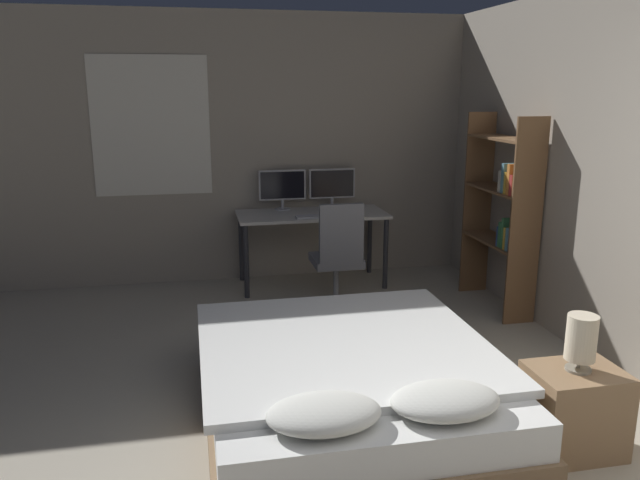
% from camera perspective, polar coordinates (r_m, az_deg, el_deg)
% --- Properties ---
extents(wall_back, '(12.00, 0.08, 2.70)m').
position_cam_1_polar(wall_back, '(6.52, -2.50, 8.39)').
color(wall_back, '#9E9384').
rests_on(wall_back, ground_plane).
extents(wall_side_right, '(0.06, 12.00, 2.70)m').
position_cam_1_polar(wall_side_right, '(4.61, 27.16, 4.55)').
color(wall_side_right, '#9E9384').
rests_on(wall_side_right, ground_plane).
extents(bed, '(1.72, 1.98, 0.55)m').
position_cam_1_polar(bed, '(3.82, 2.56, -13.12)').
color(bed, '#846647').
rests_on(bed, ground_plane).
extents(nightstand, '(0.49, 0.38, 0.48)m').
position_cam_1_polar(nightstand, '(3.82, 22.17, -14.24)').
color(nightstand, '#997551').
rests_on(nightstand, ground_plane).
extents(bedside_lamp, '(0.16, 0.16, 0.31)m').
position_cam_1_polar(bedside_lamp, '(3.65, 22.78, -8.34)').
color(bedside_lamp, gray).
rests_on(bedside_lamp, nightstand).
extents(desk, '(1.48, 0.67, 0.75)m').
position_cam_1_polar(desk, '(6.25, -0.75, 1.71)').
color(desk, beige).
rests_on(desk, ground_plane).
extents(monitor_left, '(0.48, 0.16, 0.41)m').
position_cam_1_polar(monitor_left, '(6.37, -3.46, 4.86)').
color(monitor_left, '#B7B7BC').
rests_on(monitor_left, desk).
extents(monitor_right, '(0.48, 0.16, 0.41)m').
position_cam_1_polar(monitor_right, '(6.47, 1.12, 5.02)').
color(monitor_right, '#B7B7BC').
rests_on(monitor_right, desk).
extents(keyboard, '(0.40, 0.13, 0.02)m').
position_cam_1_polar(keyboard, '(6.01, -0.34, 2.17)').
color(keyboard, '#B7B7BC').
rests_on(keyboard, desk).
extents(computer_mouse, '(0.07, 0.05, 0.04)m').
position_cam_1_polar(computer_mouse, '(6.07, 2.33, 2.36)').
color(computer_mouse, '#B7B7BC').
rests_on(computer_mouse, desk).
extents(office_chair, '(0.52, 0.52, 1.01)m').
position_cam_1_polar(office_chair, '(5.55, 1.62, -2.62)').
color(office_chair, black).
rests_on(office_chair, ground_plane).
extents(bookshelf, '(0.28, 0.92, 1.74)m').
position_cam_1_polar(bookshelf, '(5.69, 16.66, 3.11)').
color(bookshelf, brown).
rests_on(bookshelf, ground_plane).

